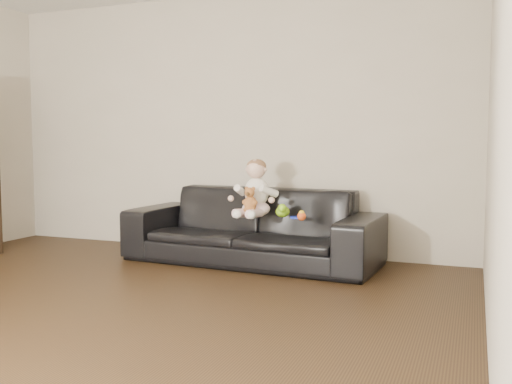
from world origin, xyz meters
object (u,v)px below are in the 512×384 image
at_px(teddy_bear, 250,199).
at_px(toy_blue_disc, 296,217).
at_px(toy_rattle, 302,216).
at_px(toy_green, 283,212).
at_px(sofa, 252,226).
at_px(baby, 255,191).

bearing_deg(teddy_bear, toy_blue_disc, 38.57).
bearing_deg(toy_rattle, toy_green, 145.05).
bearing_deg(toy_rattle, teddy_bear, -175.51).
bearing_deg(sofa, baby, -53.04).
bearing_deg(toy_green, toy_rattle, -34.95).
xyz_separation_m(sofa, baby, (0.08, -0.13, 0.34)).
height_order(baby, teddy_bear, baby).
xyz_separation_m(sofa, toy_blue_disc, (0.46, -0.11, 0.11)).
xyz_separation_m(baby, toy_green, (0.25, 0.03, -0.18)).
height_order(sofa, toy_green, sofa).
bearing_deg(toy_green, sofa, 164.24).
bearing_deg(sofa, toy_blue_disc, -9.87).
height_order(sofa, toy_blue_disc, sofa).
bearing_deg(toy_green, teddy_bear, -141.22).
distance_m(sofa, baby, 0.37).
relative_size(sofa, baby, 4.51).
bearing_deg(teddy_bear, toy_rattle, 17.93).
xyz_separation_m(teddy_bear, toy_green, (0.24, 0.19, -0.12)).
bearing_deg(baby, teddy_bear, -70.43).
relative_size(baby, toy_blue_disc, 4.86).
height_order(sofa, teddy_bear, teddy_bear).
bearing_deg(sofa, toy_green, -12.05).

